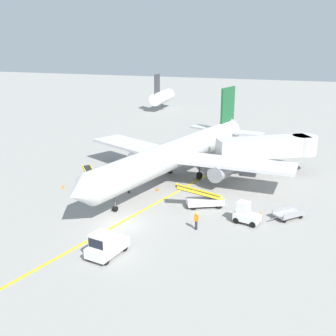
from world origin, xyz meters
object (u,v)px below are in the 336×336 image
airliner (178,153)px  belt_loader_aft_hold (204,200)px  pushback_tug (106,245)px  ground_crew_wing_walker (129,185)px  baggage_tug_near_wing (246,214)px  safety_cone_nose_right (158,189)px  belt_loader_forward_hold (94,186)px  ground_crew_marshaller (196,220)px  jet_bridge (273,147)px  safety_cone_nose_left (261,213)px  safety_cone_wingtip_right (146,178)px  safety_cone_wingtip_left (63,186)px  baggage_cart_loaded (289,214)px

airliner → belt_loader_aft_hold: bearing=-55.5°
pushback_tug → ground_crew_wing_walker: bearing=106.7°
baggage_tug_near_wing → safety_cone_nose_right: baggage_tug_near_wing is taller
belt_loader_forward_hold → ground_crew_marshaller: bearing=-22.4°
safety_cone_nose_right → baggage_tug_near_wing: bearing=-26.8°
jet_bridge → belt_loader_forward_hold: 23.09m
safety_cone_nose_left → safety_cone_wingtip_right: same height
pushback_tug → belt_loader_aft_hold: belt_loader_aft_hold is taller
pushback_tug → belt_loader_aft_hold: (4.95, 12.55, -0.22)m
safety_cone_wingtip_left → airliner: bearing=32.3°
airliner → baggage_tug_near_wing: size_ratio=13.18×
jet_bridge → baggage_cart_loaded: bearing=-77.9°
ground_crew_wing_walker → belt_loader_aft_hold: bearing=-7.5°
safety_cone_nose_left → safety_cone_nose_right: 12.51m
jet_bridge → safety_cone_nose_left: size_ratio=27.86×
safety_cone_wingtip_left → safety_cone_nose_right: bearing=14.4°
belt_loader_forward_hold → ground_crew_marshaller: size_ratio=2.64×
ground_crew_wing_walker → safety_cone_nose_right: 3.41m
belt_loader_forward_hold → ground_crew_wing_walker: 3.95m
ground_crew_marshaller → belt_loader_aft_hold: bearing=96.7°
safety_cone_wingtip_left → ground_crew_wing_walker: bearing=7.4°
jet_bridge → airliner: bearing=-150.3°
pushback_tug → belt_loader_forward_hold: (-7.93, 12.67, -0.22)m
belt_loader_aft_hold → safety_cone_wingtip_right: size_ratio=11.48×
airliner → belt_loader_aft_hold: size_ratio=6.91×
airliner → belt_loader_aft_hold: 9.61m
safety_cone_nose_left → baggage_tug_near_wing: bearing=-117.0°
baggage_cart_loaded → baggage_tug_near_wing: bearing=-147.6°
pushback_tug → safety_cone_wingtip_left: (-12.09, 12.71, -0.77)m
pushback_tug → safety_cone_wingtip_left: size_ratio=8.82×
baggage_tug_near_wing → safety_cone_wingtip_left: baggage_tug_near_wing is taller
belt_loader_aft_hold → ground_crew_marshaller: bearing=-83.3°
ground_crew_wing_walker → safety_cone_wingtip_left: bearing=-172.6°
baggage_cart_loaded → ground_crew_marshaller: size_ratio=1.93×
airliner → ground_crew_marshaller: (5.87, -13.06, -2.51)m
ground_crew_marshaller → safety_cone_wingtip_left: 18.56m
pushback_tug → ground_crew_wing_walker: 14.35m
pushback_tug → safety_cone_nose_left: 16.36m
ground_crew_wing_walker → safety_cone_wingtip_left: (-7.96, -1.03, -0.69)m
jet_bridge → belt_loader_aft_hold: jet_bridge is taller
airliner → baggage_tug_near_wing: bearing=-45.8°
safety_cone_wingtip_left → safety_cone_wingtip_right: bearing=37.1°
baggage_cart_loaded → ground_crew_marshaller: bearing=-146.1°
baggage_tug_near_wing → ground_crew_wing_walker: size_ratio=1.56×
safety_cone_wingtip_right → jet_bridge: bearing=27.4°
baggage_cart_loaded → safety_cone_wingtip_left: size_ratio=7.47×
safety_cone_wingtip_left → safety_cone_wingtip_right: (8.03, 6.08, 0.00)m
belt_loader_forward_hold → safety_cone_wingtip_left: belt_loader_forward_hold is taller
safety_cone_wingtip_right → safety_cone_nose_right: bearing=-50.0°
airliner → safety_cone_wingtip_right: size_ratio=79.25×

